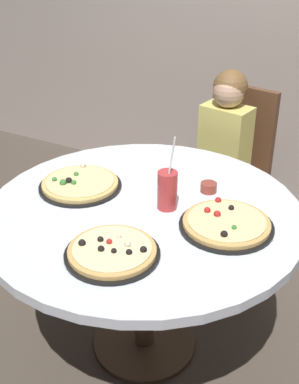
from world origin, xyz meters
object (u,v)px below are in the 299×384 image
(pizza_pepperoni, at_px, (112,251))
(chair_wooden, at_px, (232,160))
(sauce_bowl, at_px, (209,187))
(pizza_cheese, at_px, (80,184))
(soda_cup, at_px, (167,190))
(dining_table, at_px, (144,227))
(pizza_veggie, at_px, (226,224))
(diner_child, at_px, (216,179))

(pizza_pepperoni, bearing_deg, chair_wooden, 91.79)
(pizza_pepperoni, relative_size, sauce_bowl, 4.81)
(pizza_cheese, relative_size, sauce_bowl, 5.11)
(pizza_pepperoni, bearing_deg, soda_cup, 86.57)
(pizza_pepperoni, height_order, sauce_bowl, pizza_pepperoni)
(dining_table, relative_size, sauce_bowl, 18.34)
(dining_table, bearing_deg, pizza_pepperoni, -80.04)
(soda_cup, bearing_deg, dining_table, -149.00)
(chair_wooden, distance_m, pizza_veggie, 1.09)
(dining_table, distance_m, soda_cup, 0.20)
(soda_cup, bearing_deg, pizza_veggie, -5.40)
(dining_table, bearing_deg, diner_child, 90.85)
(soda_cup, bearing_deg, chair_wooden, 93.80)
(dining_table, xyz_separation_m, sauce_bowl, (0.18, 0.25, 0.11))
(chair_wooden, bearing_deg, pizza_pepperoni, -88.21)
(chair_wooden, bearing_deg, dining_table, -90.85)
(sauce_bowl, bearing_deg, chair_wooden, 101.66)
(dining_table, xyz_separation_m, pizza_cheese, (-0.33, 0.02, 0.11))
(soda_cup, relative_size, sauce_bowl, 4.38)
(dining_table, height_order, pizza_veggie, pizza_veggie)
(diner_child, relative_size, sauce_bowl, 15.46)
(chair_wooden, relative_size, pizza_veggie, 2.64)
(pizza_cheese, distance_m, sauce_bowl, 0.55)
(sauce_bowl, bearing_deg, pizza_cheese, -155.44)
(chair_wooden, height_order, pizza_veggie, chair_wooden)
(dining_table, height_order, soda_cup, soda_cup)
(pizza_veggie, height_order, soda_cup, soda_cup)
(sauce_bowl, bearing_deg, pizza_veggie, -53.96)
(pizza_cheese, relative_size, pizza_pepperoni, 1.06)
(dining_table, relative_size, pizza_veggie, 3.57)
(chair_wooden, bearing_deg, diner_child, -98.88)
(sauce_bowl, bearing_deg, dining_table, -125.01)
(pizza_pepperoni, xyz_separation_m, soda_cup, (0.02, 0.38, 0.06))
(pizza_veggie, distance_m, sauce_bowl, 0.28)
(diner_child, height_order, pizza_pepperoni, diner_child)
(dining_table, xyz_separation_m, pizza_pepperoni, (0.06, -0.33, 0.11))
(chair_wooden, relative_size, soda_cup, 3.10)
(pizza_cheese, distance_m, soda_cup, 0.41)
(dining_table, xyz_separation_m, pizza_veggie, (0.34, 0.02, 0.11))
(dining_table, bearing_deg, chair_wooden, 89.15)
(chair_wooden, distance_m, diner_child, 0.19)
(dining_table, height_order, diner_child, diner_child)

